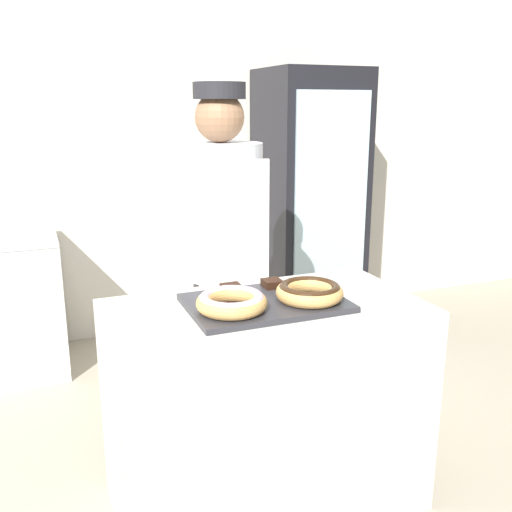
# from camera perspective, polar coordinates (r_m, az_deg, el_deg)

# --- Properties ---
(ground_plane) EXTENTS (14.00, 14.00, 0.00)m
(ground_plane) POSITION_cam_1_polar(r_m,az_deg,el_deg) (2.70, 0.85, -22.95)
(ground_plane) COLOR #A89E89
(wall_back) EXTENTS (8.00, 0.06, 2.70)m
(wall_back) POSITION_cam_1_polar(r_m,az_deg,el_deg) (4.19, -10.52, 10.43)
(wall_back) COLOR silver
(wall_back) RESTS_ON ground_plane
(display_counter) EXTENTS (1.26, 0.67, 0.89)m
(display_counter) POSITION_cam_1_polar(r_m,az_deg,el_deg) (2.46, 0.89, -14.76)
(display_counter) COLOR beige
(display_counter) RESTS_ON ground_plane
(serving_tray) EXTENTS (0.62, 0.42, 0.02)m
(serving_tray) POSITION_cam_1_polar(r_m,az_deg,el_deg) (2.27, 0.94, -4.71)
(serving_tray) COLOR #2D2D33
(serving_tray) RESTS_ON display_counter
(donut_light_glaze) EXTENTS (0.27, 0.27, 0.07)m
(donut_light_glaze) POSITION_cam_1_polar(r_m,az_deg,el_deg) (2.14, -2.46, -4.55)
(donut_light_glaze) COLOR tan
(donut_light_glaze) RESTS_ON serving_tray
(donut_chocolate_glaze) EXTENTS (0.27, 0.27, 0.07)m
(donut_chocolate_glaze) POSITION_cam_1_polar(r_m,az_deg,el_deg) (2.26, 5.38, -3.51)
(donut_chocolate_glaze) COLOR tan
(donut_chocolate_glaze) RESTS_ON serving_tray
(brownie_back_left) EXTENTS (0.08, 0.08, 0.03)m
(brownie_back_left) POSITION_cam_1_polar(r_m,az_deg,el_deg) (2.35, -2.48, -3.25)
(brownie_back_left) COLOR black
(brownie_back_left) RESTS_ON serving_tray
(brownie_back_right) EXTENTS (0.08, 0.08, 0.03)m
(brownie_back_right) POSITION_cam_1_polar(r_m,az_deg,el_deg) (2.42, 1.63, -2.75)
(brownie_back_right) COLOR black
(brownie_back_right) RESTS_ON serving_tray
(baker_person) EXTENTS (0.40, 0.40, 1.76)m
(baker_person) POSITION_cam_1_polar(r_m,az_deg,el_deg) (2.79, -3.39, -0.36)
(baker_person) COLOR #4C4C51
(baker_person) RESTS_ON ground_plane
(beverage_fridge) EXTENTS (0.66, 0.68, 1.90)m
(beverage_fridge) POSITION_cam_1_polar(r_m,az_deg,el_deg) (4.22, 5.29, 5.20)
(beverage_fridge) COLOR black
(beverage_fridge) RESTS_ON ground_plane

